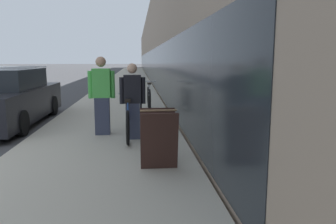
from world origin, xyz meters
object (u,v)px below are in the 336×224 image
at_px(parked_sedan_curbside, 6,99).
at_px(person_bystander, 102,96).
at_px(cruiser_bike_nearest, 149,98).
at_px(sandwich_board_sign, 159,138).
at_px(tandem_bicycle, 129,119).
at_px(bike_rack_hoop, 141,99).
at_px(person_rider, 133,101).

bearing_deg(parked_sedan_curbside, person_bystander, -34.40).
height_order(cruiser_bike_nearest, sandwich_board_sign, cruiser_bike_nearest).
relative_size(tandem_bicycle, person_bystander, 1.38).
relative_size(tandem_bicycle, bike_rack_hoop, 2.79).
bearing_deg(person_bystander, cruiser_bike_nearest, 71.21).
xyz_separation_m(bike_rack_hoop, cruiser_bike_nearest, (0.28, 1.18, -0.13)).
distance_m(person_bystander, bike_rack_hoop, 2.41).
bearing_deg(cruiser_bike_nearest, parked_sedan_curbside, -158.67).
bearing_deg(person_rider, cruiser_bike_nearest, 82.94).
bearing_deg(tandem_bicycle, parked_sedan_curbside, 148.30).
distance_m(sandwich_board_sign, parked_sedan_curbside, 5.68).
height_order(person_bystander, bike_rack_hoop, person_bystander).
distance_m(person_bystander, parked_sedan_curbside, 3.33).
height_order(tandem_bicycle, parked_sedan_curbside, parked_sedan_curbside).
height_order(person_rider, bike_rack_hoop, person_rider).
height_order(tandem_bicycle, person_rider, person_rider).
height_order(tandem_bicycle, sandwich_board_sign, sandwich_board_sign).
xyz_separation_m(person_rider, parked_sedan_curbside, (-3.41, 2.34, -0.20)).
xyz_separation_m(tandem_bicycle, person_bystander, (-0.58, 0.18, 0.49)).
bearing_deg(sandwich_board_sign, person_bystander, 115.10).
height_order(person_rider, cruiser_bike_nearest, person_rider).
distance_m(tandem_bicycle, bike_rack_hoop, 2.41).
height_order(person_bystander, sandwich_board_sign, person_bystander).
bearing_deg(tandem_bicycle, bike_rack_hoop, 83.02).
bearing_deg(bike_rack_hoop, sandwich_board_sign, -87.27).
relative_size(person_bystander, sandwich_board_sign, 1.90).
xyz_separation_m(tandem_bicycle, person_rider, (0.09, -0.29, 0.42)).
relative_size(person_rider, bike_rack_hoop, 1.85).
distance_m(person_bystander, sandwich_board_sign, 2.60).
distance_m(tandem_bicycle, sandwich_board_sign, 2.21).
distance_m(person_rider, cruiser_bike_nearest, 3.91).
bearing_deg(sandwich_board_sign, person_rider, 102.56).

